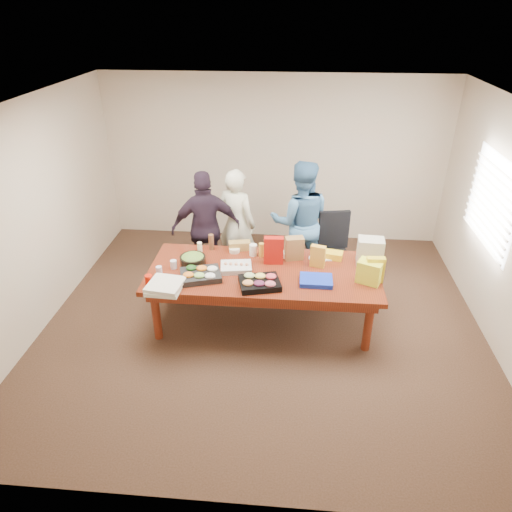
# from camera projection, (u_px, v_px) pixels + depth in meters

# --- Properties ---
(floor) EXTENTS (5.50, 5.00, 0.02)m
(floor) POSITION_uv_depth(u_px,v_px,m) (263.00, 321.00, 5.98)
(floor) COLOR #47301E
(floor) RESTS_ON ground
(ceiling) EXTENTS (5.50, 5.00, 0.02)m
(ceiling) POSITION_uv_depth(u_px,v_px,m) (265.00, 104.00, 4.66)
(ceiling) COLOR white
(ceiling) RESTS_ON wall_back
(wall_back) EXTENTS (5.50, 0.04, 2.70)m
(wall_back) POSITION_uv_depth(u_px,v_px,m) (275.00, 160.00, 7.50)
(wall_back) COLOR beige
(wall_back) RESTS_ON floor
(wall_front) EXTENTS (5.50, 0.04, 2.70)m
(wall_front) POSITION_uv_depth(u_px,v_px,m) (238.00, 383.00, 3.14)
(wall_front) COLOR beige
(wall_front) RESTS_ON floor
(wall_left) EXTENTS (0.04, 5.00, 2.70)m
(wall_left) POSITION_uv_depth(u_px,v_px,m) (35.00, 218.00, 5.53)
(wall_left) COLOR beige
(wall_left) RESTS_ON floor
(wall_right) EXTENTS (0.04, 5.00, 2.70)m
(wall_right) POSITION_uv_depth(u_px,v_px,m) (511.00, 235.00, 5.12)
(wall_right) COLOR beige
(wall_right) RESTS_ON floor
(window_panel) EXTENTS (0.03, 1.40, 1.10)m
(window_panel) POSITION_uv_depth(u_px,v_px,m) (492.00, 202.00, 5.57)
(window_panel) COLOR white
(window_panel) RESTS_ON wall_right
(window_blinds) EXTENTS (0.04, 1.36, 1.00)m
(window_blinds) POSITION_uv_depth(u_px,v_px,m) (488.00, 202.00, 5.57)
(window_blinds) COLOR beige
(window_blinds) RESTS_ON wall_right
(conference_table) EXTENTS (2.80, 1.20, 0.75)m
(conference_table) POSITION_uv_depth(u_px,v_px,m) (263.00, 296.00, 5.80)
(conference_table) COLOR #4C1C0F
(conference_table) RESTS_ON floor
(office_chair) EXTENTS (0.61, 0.61, 1.03)m
(office_chair) POSITION_uv_depth(u_px,v_px,m) (333.00, 254.00, 6.47)
(office_chair) COLOR black
(office_chair) RESTS_ON floor
(person_center) EXTENTS (0.70, 0.59, 1.63)m
(person_center) POSITION_uv_depth(u_px,v_px,m) (236.00, 224.00, 6.64)
(person_center) COLOR silver
(person_center) RESTS_ON floor
(person_right) EXTENTS (0.90, 0.72, 1.78)m
(person_right) POSITION_uv_depth(u_px,v_px,m) (300.00, 222.00, 6.52)
(person_right) COLOR teal
(person_right) RESTS_ON floor
(person_left) EXTENTS (1.04, 0.65, 1.66)m
(person_left) POSITION_uv_depth(u_px,v_px,m) (206.00, 228.00, 6.48)
(person_left) COLOR #271A28
(person_left) RESTS_ON floor
(veggie_tray) EXTENTS (0.55, 0.48, 0.07)m
(veggie_tray) POSITION_uv_depth(u_px,v_px,m) (201.00, 275.00, 5.45)
(veggie_tray) COLOR black
(veggie_tray) RESTS_ON conference_table
(fruit_tray) EXTENTS (0.53, 0.46, 0.07)m
(fruit_tray) POSITION_uv_depth(u_px,v_px,m) (260.00, 283.00, 5.30)
(fruit_tray) COLOR black
(fruit_tray) RESTS_ON conference_table
(sheet_cake) EXTENTS (0.41, 0.33, 0.06)m
(sheet_cake) POSITION_uv_depth(u_px,v_px,m) (236.00, 267.00, 5.62)
(sheet_cake) COLOR silver
(sheet_cake) RESTS_ON conference_table
(salad_bowl) EXTENTS (0.37, 0.37, 0.10)m
(salad_bowl) POSITION_uv_depth(u_px,v_px,m) (193.00, 260.00, 5.73)
(salad_bowl) COLOR black
(salad_bowl) RESTS_ON conference_table
(chip_bag_blue) EXTENTS (0.38, 0.29, 0.06)m
(chip_bag_blue) POSITION_uv_depth(u_px,v_px,m) (316.00, 280.00, 5.36)
(chip_bag_blue) COLOR #1330C0
(chip_bag_blue) RESTS_ON conference_table
(chip_bag_red) EXTENTS (0.25, 0.11, 0.35)m
(chip_bag_red) POSITION_uv_depth(u_px,v_px,m) (274.00, 250.00, 5.70)
(chip_bag_red) COLOR #B4150D
(chip_bag_red) RESTS_ON conference_table
(chip_bag_yellow) EXTENTS (0.21, 0.09, 0.31)m
(chip_bag_yellow) POSITION_uv_depth(u_px,v_px,m) (375.00, 270.00, 5.33)
(chip_bag_yellow) COLOR yellow
(chip_bag_yellow) RESTS_ON conference_table
(chip_bag_orange) EXTENTS (0.19, 0.12, 0.28)m
(chip_bag_orange) POSITION_uv_depth(u_px,v_px,m) (318.00, 256.00, 5.64)
(chip_bag_orange) COLOR gold
(chip_bag_orange) RESTS_ON conference_table
(mayo_jar) EXTENTS (0.12, 0.12, 0.15)m
(mayo_jar) POSITION_uv_depth(u_px,v_px,m) (253.00, 250.00, 5.92)
(mayo_jar) COLOR white
(mayo_jar) RESTS_ON conference_table
(mustard_bottle) EXTENTS (0.07, 0.07, 0.19)m
(mustard_bottle) POSITION_uv_depth(u_px,v_px,m) (261.00, 250.00, 5.88)
(mustard_bottle) COLOR gold
(mustard_bottle) RESTS_ON conference_table
(dressing_bottle) EXTENTS (0.09, 0.09, 0.22)m
(dressing_bottle) POSITION_uv_depth(u_px,v_px,m) (211.00, 242.00, 6.04)
(dressing_bottle) COLOR brown
(dressing_bottle) RESTS_ON conference_table
(ranch_bottle) EXTENTS (0.08, 0.08, 0.19)m
(ranch_bottle) POSITION_uv_depth(u_px,v_px,m) (200.00, 249.00, 5.90)
(ranch_bottle) COLOR #F3EBBE
(ranch_bottle) RESTS_ON conference_table
(banana_bunch) EXTENTS (0.29, 0.21, 0.09)m
(banana_bunch) POSITION_uv_depth(u_px,v_px,m) (332.00, 255.00, 5.87)
(banana_bunch) COLOR yellow
(banana_bunch) RESTS_ON conference_table
(bread_loaf) EXTENTS (0.30, 0.18, 0.11)m
(bread_loaf) POSITION_uv_depth(u_px,v_px,m) (240.00, 246.00, 6.06)
(bread_loaf) COLOR olive
(bread_loaf) RESTS_ON conference_table
(kraft_bag) EXTENTS (0.25, 0.18, 0.30)m
(kraft_bag) POSITION_uv_depth(u_px,v_px,m) (294.00, 248.00, 5.80)
(kraft_bag) COLOR olive
(kraft_bag) RESTS_ON conference_table
(red_cup) EXTENTS (0.11, 0.11, 0.11)m
(red_cup) POSITION_uv_depth(u_px,v_px,m) (149.00, 280.00, 5.33)
(red_cup) COLOR #BD1603
(red_cup) RESTS_ON conference_table
(clear_cup_a) EXTENTS (0.09, 0.09, 0.10)m
(clear_cup_a) POSITION_uv_depth(u_px,v_px,m) (159.00, 270.00, 5.52)
(clear_cup_a) COLOR silver
(clear_cup_a) RESTS_ON conference_table
(clear_cup_b) EXTENTS (0.08, 0.08, 0.11)m
(clear_cup_b) POSITION_uv_depth(u_px,v_px,m) (174.00, 264.00, 5.64)
(clear_cup_b) COLOR silver
(clear_cup_b) RESTS_ON conference_table
(pizza_box_lower) EXTENTS (0.40, 0.40, 0.04)m
(pizza_box_lower) POSITION_uv_depth(u_px,v_px,m) (165.00, 288.00, 5.24)
(pizza_box_lower) COLOR silver
(pizza_box_lower) RESTS_ON conference_table
(pizza_box_upper) EXTENTS (0.42, 0.42, 0.04)m
(pizza_box_upper) POSITION_uv_depth(u_px,v_px,m) (165.00, 284.00, 5.22)
(pizza_box_upper) COLOR beige
(pizza_box_upper) RESTS_ON pizza_box_lower
(plate_a) EXTENTS (0.27, 0.27, 0.01)m
(plate_a) POSITION_uv_depth(u_px,v_px,m) (318.00, 258.00, 5.87)
(plate_a) COLOR white
(plate_a) RESTS_ON conference_table
(plate_b) EXTENTS (0.27, 0.27, 0.02)m
(plate_b) POSITION_uv_depth(u_px,v_px,m) (327.00, 256.00, 5.92)
(plate_b) COLOR white
(plate_b) RESTS_ON conference_table
(dip_bowl_a) EXTENTS (0.18, 0.18, 0.07)m
(dip_bowl_a) POSITION_uv_depth(u_px,v_px,m) (288.00, 254.00, 5.91)
(dip_bowl_a) COLOR beige
(dip_bowl_a) RESTS_ON conference_table
(dip_bowl_b) EXTENTS (0.14, 0.14, 0.05)m
(dip_bowl_b) POSITION_uv_depth(u_px,v_px,m) (234.00, 250.00, 6.02)
(dip_bowl_b) COLOR beige
(dip_bowl_b) RESTS_ON conference_table
(grocery_bag_white) EXTENTS (0.33, 0.24, 0.34)m
(grocery_bag_white) POSITION_uv_depth(u_px,v_px,m) (370.00, 251.00, 5.70)
(grocery_bag_white) COLOR beige
(grocery_bag_white) RESTS_ON conference_table
(grocery_bag_yellow) EXTENTS (0.32, 0.28, 0.27)m
(grocery_bag_yellow) POSITION_uv_depth(u_px,v_px,m) (369.00, 272.00, 5.33)
(grocery_bag_yellow) COLOR yellow
(grocery_bag_yellow) RESTS_ON conference_table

